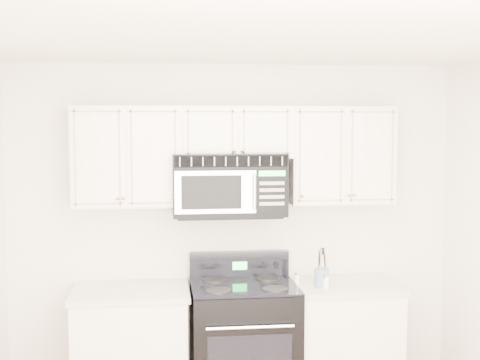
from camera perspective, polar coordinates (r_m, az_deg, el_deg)
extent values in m
cube|color=silver|center=(3.54, 2.59, 12.22)|extent=(3.50, 3.50, 0.01)
cube|color=#FCE5CA|center=(5.32, -0.58, -4.24)|extent=(3.50, 0.01, 2.60)
cube|color=beige|center=(5.20, -9.26, -14.32)|extent=(0.82, 0.63, 0.88)
cube|color=beige|center=(5.07, -9.33, -9.40)|extent=(0.86, 0.65, 0.04)
cube|color=beige|center=(5.37, 8.57, -13.65)|extent=(0.82, 0.63, 0.88)
cube|color=beige|center=(5.24, 8.64, -8.89)|extent=(0.86, 0.65, 0.04)
cube|color=black|center=(5.20, 0.33, -13.99)|extent=(0.79, 0.67, 0.92)
cylinder|color=white|center=(4.78, 0.89, -12.47)|extent=(0.62, 0.02, 0.02)
cube|color=black|center=(5.07, 0.33, -9.02)|extent=(0.79, 0.67, 0.02)
cube|color=black|center=(5.34, -0.08, -7.23)|extent=(0.79, 0.08, 0.21)
cube|color=#1EDB40|center=(5.29, -0.02, -7.33)|extent=(0.11, 0.00, 0.06)
cube|color=beige|center=(5.06, -9.65, 2.00)|extent=(0.80, 0.33, 0.75)
cube|color=beige|center=(5.25, 8.55, 2.12)|extent=(0.80, 0.33, 0.75)
cube|color=beige|center=(5.09, -0.39, 4.11)|extent=(0.84, 0.33, 0.39)
sphere|color=#C08434|center=(4.90, -9.94, -1.56)|extent=(0.03, 0.03, 0.03)
sphere|color=#C08434|center=(4.90, -5.72, -1.52)|extent=(0.03, 0.03, 0.03)
sphere|color=#C08434|center=(5.01, 5.33, -1.37)|extent=(0.03, 0.03, 0.03)
sphere|color=#C08434|center=(5.10, 9.29, -1.30)|extent=(0.03, 0.03, 0.03)
sphere|color=#C08434|center=(4.90, -0.49, 2.50)|extent=(0.03, 0.03, 0.03)
sphere|color=#C08434|center=(4.91, 0.21, 2.50)|extent=(0.03, 0.03, 0.03)
cylinder|color=#A51D0D|center=(4.90, -0.38, 1.85)|extent=(0.00, 0.00, 0.11)
sphere|color=#C08434|center=(4.91, -0.38, 1.13)|extent=(0.04, 0.04, 0.04)
cube|color=black|center=(5.05, -0.98, -0.34)|extent=(0.85, 0.42, 0.47)
cube|color=#9D9587|center=(4.84, -0.74, 1.60)|extent=(0.83, 0.01, 0.08)
cube|color=silver|center=(4.83, -2.10, -1.05)|extent=(0.59, 0.01, 0.31)
cube|color=black|center=(4.83, -2.45, -1.06)|extent=(0.44, 0.01, 0.24)
cube|color=black|center=(4.89, 2.73, -0.99)|extent=(0.23, 0.01, 0.31)
cube|color=#1EDB40|center=(4.87, 2.75, 0.57)|extent=(0.19, 0.00, 0.04)
cylinder|color=white|center=(4.83, 1.26, -1.05)|extent=(0.02, 0.02, 0.27)
cylinder|color=slate|center=(5.10, 6.97, -8.26)|extent=(0.11, 0.11, 0.14)
cylinder|color=tan|center=(5.09, 7.31, -7.48)|extent=(0.01, 0.01, 0.23)
cylinder|color=black|center=(5.10, 6.75, -7.34)|extent=(0.01, 0.01, 0.25)
cylinder|color=tan|center=(5.05, 6.89, -7.37)|extent=(0.01, 0.01, 0.27)
cylinder|color=black|center=(5.09, 7.31, -7.48)|extent=(0.01, 0.01, 0.23)
cylinder|color=tan|center=(5.10, 6.74, -7.34)|extent=(0.01, 0.01, 0.25)
cylinder|color=white|center=(5.13, 4.90, -8.48)|extent=(0.04, 0.04, 0.08)
cylinder|color=white|center=(5.12, 4.91, -7.95)|extent=(0.04, 0.04, 0.02)
cylinder|color=white|center=(5.05, 7.36, -8.68)|extent=(0.04, 0.04, 0.09)
cylinder|color=white|center=(5.04, 7.36, -8.12)|extent=(0.04, 0.04, 0.02)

